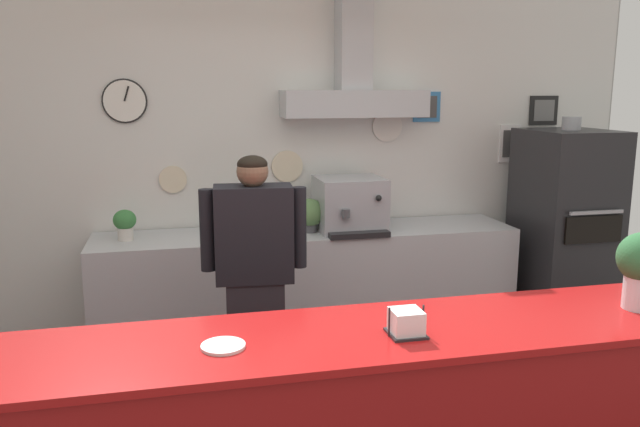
# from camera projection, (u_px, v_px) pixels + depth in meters

# --- Properties ---
(back_wall_assembly) EXTENTS (5.77, 2.45, 3.05)m
(back_wall_assembly) POSITION_uv_depth(u_px,v_px,m) (286.00, 136.00, 4.77)
(back_wall_assembly) COLOR #9E9E99
(back_wall_assembly) RESTS_ON ground_plane
(back_prep_counter) EXTENTS (3.11, 0.63, 0.93)m
(back_prep_counter) POSITION_uv_depth(u_px,v_px,m) (309.00, 292.00, 4.76)
(back_prep_counter) COLOR #B7BABF
(back_prep_counter) RESTS_ON ground_plane
(pizza_oven) EXTENTS (0.61, 0.73, 1.76)m
(pizza_oven) POSITION_uv_depth(u_px,v_px,m) (563.00, 236.00, 4.95)
(pizza_oven) COLOR #232326
(pizza_oven) RESTS_ON ground_plane
(shop_worker) EXTENTS (0.59, 0.26, 1.62)m
(shop_worker) POSITION_uv_depth(u_px,v_px,m) (255.00, 289.00, 3.54)
(shop_worker) COLOR #232328
(shop_worker) RESTS_ON ground_plane
(espresso_machine) EXTENTS (0.48, 0.54, 0.39)m
(espresso_machine) POSITION_uv_depth(u_px,v_px,m) (350.00, 204.00, 4.67)
(espresso_machine) COLOR #A3A5AD
(espresso_machine) RESTS_ON back_prep_counter
(potted_sage) EXTENTS (0.16, 0.16, 0.21)m
(potted_sage) POSITION_uv_depth(u_px,v_px,m) (125.00, 223.00, 4.37)
(potted_sage) COLOR beige
(potted_sage) RESTS_ON back_prep_counter
(potted_rosemary) EXTENTS (0.22, 0.22, 0.23)m
(potted_rosemary) POSITION_uv_depth(u_px,v_px,m) (237.00, 217.00, 4.53)
(potted_rosemary) COLOR #4C4C51
(potted_rosemary) RESTS_ON back_prep_counter
(potted_thyme) EXTENTS (0.23, 0.23, 0.25)m
(potted_thyme) POSITION_uv_depth(u_px,v_px,m) (309.00, 214.00, 4.62)
(potted_thyme) COLOR #4C4C51
(potted_thyme) RESTS_ON back_prep_counter
(napkin_holder) EXTENTS (0.15, 0.14, 0.12)m
(napkin_holder) POSITION_uv_depth(u_px,v_px,m) (406.00, 323.00, 2.44)
(napkin_holder) COLOR #262628
(napkin_holder) RESTS_ON service_counter
(condiment_plate) EXTENTS (0.17, 0.17, 0.01)m
(condiment_plate) POSITION_uv_depth(u_px,v_px,m) (223.00, 346.00, 2.33)
(condiment_plate) COLOR white
(condiment_plate) RESTS_ON service_counter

